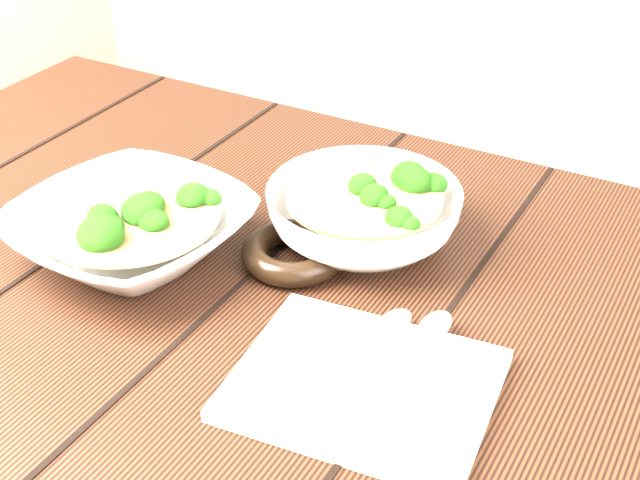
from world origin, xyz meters
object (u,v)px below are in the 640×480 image
at_px(soup_bowl_front, 131,229).
at_px(napkin, 364,385).
at_px(table, 260,383).
at_px(soup_bowl_back, 363,214).
at_px(trivet, 294,253).

relative_size(soup_bowl_front, napkin, 1.20).
relative_size(table, soup_bowl_back, 4.50).
xyz_separation_m(soup_bowl_back, napkin, (0.11, -0.21, -0.03)).
bearing_deg(trivet, soup_bowl_back, 58.84).
xyz_separation_m(soup_bowl_front, napkin, (0.31, -0.07, -0.03)).
bearing_deg(soup_bowl_back, table, -111.03).
bearing_deg(trivet, soup_bowl_front, -156.58).
bearing_deg(trivet, table, -97.34).
height_order(table, napkin, napkin).
xyz_separation_m(table, napkin, (0.16, -0.08, 0.13)).
bearing_deg(soup_bowl_front, napkin, -12.82).
bearing_deg(soup_bowl_back, napkin, -62.99).
xyz_separation_m(soup_bowl_front, soup_bowl_back, (0.20, 0.14, 0.00)).
xyz_separation_m(soup_bowl_front, trivet, (0.16, 0.07, -0.02)).
bearing_deg(soup_bowl_front, trivet, 23.42).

